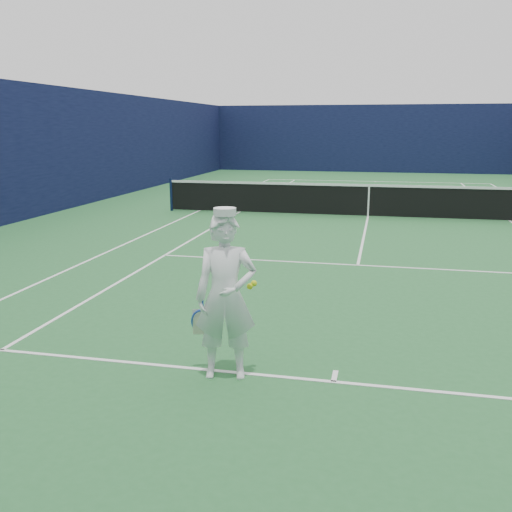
{
  "coord_description": "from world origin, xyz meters",
  "views": [
    {
      "loc": [
        0.43,
        -17.68,
        2.72
      ],
      "look_at": [
        -1.18,
        -10.47,
        1.04
      ],
      "focal_mm": 40.0,
      "sensor_mm": 36.0,
      "label": 1
    }
  ],
  "objects": [
    {
      "name": "ground",
      "position": [
        0.0,
        0.0,
        0.0
      ],
      "size": [
        80.0,
        80.0,
        0.0
      ],
      "primitive_type": "plane",
      "color": "#266330",
      "rests_on": "ground"
    },
    {
      "name": "court_markings",
      "position": [
        0.0,
        0.0,
        0.0
      ],
      "size": [
        11.03,
        23.83,
        0.01
      ],
      "color": "white",
      "rests_on": "ground"
    },
    {
      "name": "tennis_player",
      "position": [
        -1.19,
        -11.97,
        0.92
      ],
      "size": [
        0.84,
        0.57,
        1.89
      ],
      "rotation": [
        0.0,
        0.0,
        0.22
      ],
      "color": "white",
      "rests_on": "ground"
    },
    {
      "name": "windscreen_fence",
      "position": [
        0.0,
        0.0,
        2.0
      ],
      "size": [
        20.12,
        36.12,
        4.0
      ],
      "color": "#0E1336",
      "rests_on": "ground"
    },
    {
      "name": "tennis_net",
      "position": [
        0.0,
        0.0,
        0.55
      ],
      "size": [
        12.88,
        0.09,
        1.07
      ],
      "color": "#141E4C",
      "rests_on": "ground"
    }
  ]
}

